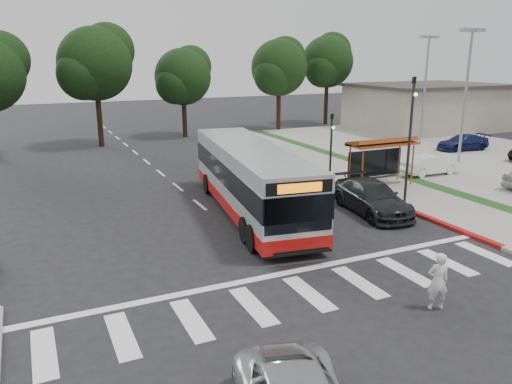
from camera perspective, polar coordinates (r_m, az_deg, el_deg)
ground at (r=20.71m, az=-1.07°, el=-5.84°), size 140.00×140.00×0.00m
sidewalk_east at (r=32.67m, az=10.97°, el=1.93°), size 4.00×40.00×0.12m
curb_east at (r=31.56m, az=8.02°, el=1.62°), size 0.30×40.00×0.15m
curb_east_red at (r=24.14m, az=20.96°, el=-3.58°), size 0.32×6.00×0.15m
parking_lot at (r=42.07m, az=22.78°, el=3.97°), size 18.00×36.00×0.10m
commercial_building at (r=55.05m, az=18.81°, el=9.03°), size 14.00×10.00×4.40m
building_roof_cap at (r=54.87m, az=19.02°, el=11.47°), size 14.60×10.60×0.30m
crosswalk_ladder at (r=16.65m, az=6.07°, el=-11.43°), size 18.00×2.60×0.01m
bus_shelter at (r=29.85m, az=14.12°, el=4.98°), size 4.20×1.60×2.86m
traffic_signal_ne_tall at (r=26.13m, az=17.23°, el=6.73°), size 0.18×0.37×6.50m
traffic_signal_ne_short at (r=31.81m, az=8.61°, el=6.12°), size 0.18×0.37×4.00m
lot_light_front at (r=35.05m, az=22.98°, el=11.59°), size 1.90×0.35×9.01m
lot_light_mid at (r=46.34m, az=18.86°, el=12.60°), size 1.90×0.35×9.01m
tree_ne_a at (r=51.60m, az=2.69°, el=14.12°), size 6.16×5.74×9.30m
tree_ne_b at (r=56.85m, az=8.20°, el=14.63°), size 6.16×5.74×10.02m
tree_north_a at (r=44.14m, az=-17.84°, el=13.91°), size 6.60×6.15×10.17m
tree_north_b at (r=47.82m, az=-8.29°, el=13.01°), size 5.72×5.33×8.43m
transit_bus at (r=24.14m, az=-0.63°, el=1.36°), size 4.58×13.04×3.30m
pedestrian at (r=16.21m, az=20.06°, el=-9.56°), size 0.78×0.64×1.82m
dark_sedan at (r=25.04m, az=13.11°, el=-0.61°), size 2.83×5.55×1.54m
parked_car_1 at (r=33.85m, az=19.28°, el=2.99°), size 3.94×1.46×1.29m
parked_car_3 at (r=43.66m, az=22.56°, el=5.27°), size 4.48×2.22×1.25m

